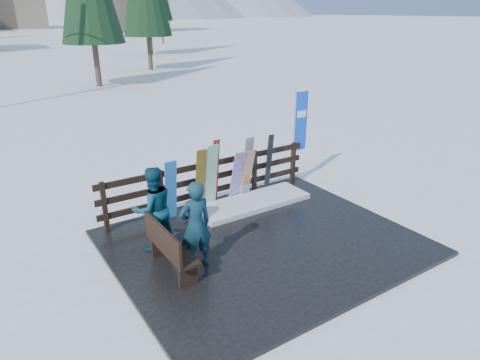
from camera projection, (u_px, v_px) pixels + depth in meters
ground at (264, 244)px, 8.96m from camera, size 700.00×700.00×0.00m
deck at (264, 242)px, 8.95m from camera, size 6.00×5.00×0.08m
fence at (211, 179)px, 10.40m from camera, size 5.60×0.10×1.15m
snow_patch at (252, 202)px, 10.57m from camera, size 2.91×1.00×0.12m
bench at (168, 246)px, 7.71m from camera, size 0.41×1.50×0.97m
snowboard_0 at (171, 190)px, 9.61m from camera, size 0.28×0.21×1.43m
snowboard_1 at (211, 177)px, 10.12m from camera, size 0.29×0.27×1.63m
snowboard_2 at (201, 180)px, 9.98m from camera, size 0.26×0.27×1.57m
snowboard_3 at (236, 176)px, 10.53m from camera, size 0.28×0.40×1.35m
snowboard_4 at (247, 168)px, 10.64m from camera, size 0.25×0.23×1.64m
snowboard_5 at (247, 174)px, 10.69m from camera, size 0.29×0.35×1.34m
ski_pair_a at (215, 173)px, 10.23m from camera, size 0.16×0.22×1.71m
ski_pair_b at (269, 163)px, 11.07m from camera, size 0.17×0.19×1.58m
rental_flag at (299, 125)px, 11.51m from camera, size 0.45×0.04×2.60m
person_front at (196, 225)px, 7.75m from camera, size 0.63×0.42×1.71m
person_back at (153, 209)px, 8.35m from camera, size 0.85×0.67×1.74m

